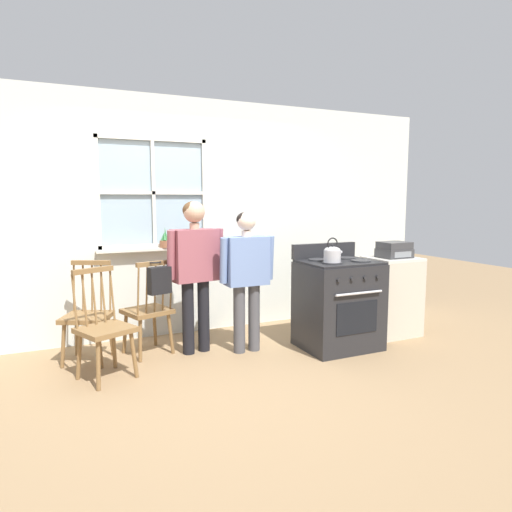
# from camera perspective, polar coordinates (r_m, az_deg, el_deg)

# --- Properties ---
(ground_plane) EXTENTS (16.00, 16.00, 0.00)m
(ground_plane) POSITION_cam_1_polar(r_m,az_deg,el_deg) (4.33, -2.33, -14.06)
(ground_plane) COLOR #937551
(wall_back) EXTENTS (6.40, 0.16, 2.70)m
(wall_back) POSITION_cam_1_polar(r_m,az_deg,el_deg) (5.37, -7.84, 4.59)
(wall_back) COLOR silver
(wall_back) RESTS_ON ground_plane
(chair_by_window) EXTENTS (0.52, 0.51, 0.97)m
(chair_by_window) POSITION_cam_1_polar(r_m,az_deg,el_deg) (4.74, -13.31, -6.74)
(chair_by_window) COLOR olive
(chair_by_window) RESTS_ON ground_plane
(chair_near_wall) EXTENTS (0.55, 0.54, 0.97)m
(chair_near_wall) POSITION_cam_1_polar(r_m,az_deg,el_deg) (4.22, -18.45, -8.65)
(chair_near_wall) COLOR olive
(chair_near_wall) RESTS_ON ground_plane
(chair_center_cluster) EXTENTS (0.55, 0.54, 0.97)m
(chair_center_cluster) POSITION_cam_1_polar(r_m,az_deg,el_deg) (4.71, -20.30, -7.08)
(chair_center_cluster) COLOR olive
(chair_center_cluster) RESTS_ON ground_plane
(person_elderly_left) EXTENTS (0.62, 0.28, 1.54)m
(person_elderly_left) POSITION_cam_1_polar(r_m,az_deg,el_deg) (4.62, -7.64, -0.58)
(person_elderly_left) COLOR black
(person_elderly_left) RESTS_ON ground_plane
(person_teen_center) EXTENTS (0.58, 0.22, 1.44)m
(person_teen_center) POSITION_cam_1_polar(r_m,az_deg,el_deg) (4.62, -1.19, -1.61)
(person_teen_center) COLOR #4C4C51
(person_teen_center) RESTS_ON ground_plane
(stove) EXTENTS (0.78, 0.68, 1.08)m
(stove) POSITION_cam_1_polar(r_m,az_deg,el_deg) (4.90, 10.22, -5.85)
(stove) COLOR #232326
(stove) RESTS_ON ground_plane
(kettle) EXTENTS (0.21, 0.17, 0.25)m
(kettle) POSITION_cam_1_polar(r_m,az_deg,el_deg) (4.60, 9.52, 0.30)
(kettle) COLOR #B7B7BC
(kettle) RESTS_ON stove
(potted_plant) EXTENTS (0.11, 0.11, 0.23)m
(potted_plant) POSITION_cam_1_polar(r_m,az_deg,el_deg) (5.20, -11.35, 1.82)
(potted_plant) COLOR #935B3D
(potted_plant) RESTS_ON wall_back
(handbag) EXTENTS (0.24, 0.23, 0.31)m
(handbag) POSITION_cam_1_polar(r_m,az_deg,el_deg) (4.47, -11.99, -2.91)
(handbag) COLOR black
(handbag) RESTS_ON chair_by_window
(side_counter) EXTENTS (0.55, 0.50, 0.90)m
(side_counter) POSITION_cam_1_polar(r_m,az_deg,el_deg) (5.51, 16.55, -4.80)
(side_counter) COLOR beige
(side_counter) RESTS_ON ground_plane
(stereo) EXTENTS (0.34, 0.29, 0.18)m
(stereo) POSITION_cam_1_polar(r_m,az_deg,el_deg) (5.42, 16.90, 0.73)
(stereo) COLOR #38383A
(stereo) RESTS_ON side_counter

